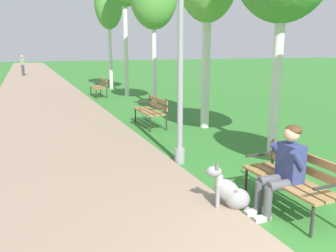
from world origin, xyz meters
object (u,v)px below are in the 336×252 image
Objects in this scene: park_bench_mid at (152,109)px; pedestrian_distant at (23,66)px; park_bench_near at (294,176)px; park_bench_far at (100,86)px; lamp_post_near at (180,61)px; person_seated_on_near_bench at (284,167)px; dog_grey at (230,192)px; birch_tree_sixth at (109,3)px.

park_bench_mid is 0.91× the size of pedestrian_distant.
park_bench_far is (-0.16, 12.77, 0.00)m from park_bench_near.
park_bench_near is at bearing -75.84° from lamp_post_near.
park_bench_far is 1.20× the size of person_seated_on_near_bench.
dog_grey is at bearing 157.01° from park_bench_near.
birch_tree_sixth reaches higher than park_bench_near.
park_bench_mid is 21.36m from pedestrian_distant.
park_bench_mid is at bearing 79.67° from lamp_post_near.
pedestrian_distant is (-3.30, 14.19, 0.33)m from park_bench_far.
dog_grey is 0.46× the size of pedestrian_distant.
pedestrian_distant is at bearing 97.32° from park_bench_near.
park_bench_far is 12.45m from dog_grey.
birch_tree_sixth is at bearing 82.97° from dog_grey.
birch_tree_sixth reaches higher than park_bench_far.
pedestrian_distant reaches higher than dog_grey.
park_bench_near is 1.20× the size of person_seated_on_near_bench.
park_bench_near is 0.91× the size of pedestrian_distant.
lamp_post_near is 13.66m from birch_tree_sixth.
person_seated_on_near_bench is 2.89m from lamp_post_near.
park_bench_mid is at bearing -80.69° from pedestrian_distant.
birch_tree_sixth is at bearing -67.76° from pedestrian_distant.
pedestrian_distant is (-3.47, 26.96, 0.33)m from park_bench_near.
park_bench_mid is 5.92m from person_seated_on_near_bench.
park_bench_far is 14.57m from pedestrian_distant.
lamp_post_near is at bearing -97.40° from birch_tree_sixth.
birch_tree_sixth is 12.62m from pedestrian_distant.
park_bench_near is at bearing -82.68° from pedestrian_distant.
birch_tree_sixth is (1.10, 15.80, 4.06)m from park_bench_near.
pedestrian_distant is (-3.46, 21.07, 0.33)m from park_bench_mid.
lamp_post_near reaches higher than park_bench_near.
lamp_post_near is (-0.63, 2.50, 1.51)m from park_bench_near.
dog_grey is 16.17m from birch_tree_sixth.
pedestrian_distant is at bearing 112.24° from birch_tree_sixth.
birch_tree_sixth is (1.26, 3.03, 4.06)m from park_bench_far.
pedestrian_distant is (-2.66, 26.62, 0.58)m from dog_grey.
park_bench_near is 0.38× the size of lamp_post_near.
dog_grey is (-0.64, -12.43, -0.25)m from park_bench_far.
park_bench_near is 1.97× the size of dog_grey.
person_seated_on_near_bench is at bearing -91.90° from park_bench_mid.
pedestrian_distant reaches higher than park_bench_near.
park_bench_far is at bearing 89.81° from person_seated_on_near_bench.
lamp_post_near is (0.18, 2.15, 1.76)m from dog_grey.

